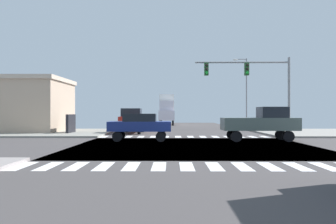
{
  "coord_description": "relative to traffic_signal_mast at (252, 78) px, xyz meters",
  "views": [
    {
      "loc": [
        -1.31,
        -19.09,
        1.94
      ],
      "look_at": [
        -1.58,
        8.91,
        2.01
      ],
      "focal_mm": 34.92,
      "sensor_mm": 36.0,
      "label": 1
    }
  ],
  "objects": [
    {
      "name": "traffic_signal_mast",
      "position": [
        0.0,
        0.0,
        0.0
      ],
      "size": [
        7.66,
        0.55,
        6.41
      ],
      "color": "gray",
      "rests_on": "ground"
    },
    {
      "name": "pickup_queued_2",
      "position": [
        -0.24,
        -3.73,
        -3.48
      ],
      "size": [
        5.1,
        2.0,
        2.35
      ],
      "rotation": [
        0.0,
        0.0,
        4.71
      ],
      "color": "black",
      "rests_on": "ground"
    },
    {
      "name": "street_lamp",
      "position": [
        2.6,
        14.12,
        0.36
      ],
      "size": [
        1.78,
        0.32,
        8.67
      ],
      "color": "gray",
      "rests_on": "ground"
    },
    {
      "name": "box_truck_outer_2",
      "position": [
        -7.19,
        25.9,
        -2.21
      ],
      "size": [
        2.4,
        7.2,
        4.85
      ],
      "rotation": [
        0.0,
        0.0,
        3.14
      ],
      "color": "black",
      "rests_on": "ground"
    },
    {
      "name": "pickup_farside_1",
      "position": [
        -10.19,
        4.7,
        -3.48
      ],
      "size": [
        2.0,
        5.1,
        2.35
      ],
      "rotation": [
        0.0,
        0.0,
        3.14
      ],
      "color": "black",
      "rests_on": "ground"
    },
    {
      "name": "sidewalk_corner_ne",
      "position": [
        7.81,
        4.77,
        -4.71
      ],
      "size": [
        12.0,
        12.0,
        0.14
      ],
      "color": "gray",
      "rests_on": "ground"
    },
    {
      "name": "bank_building",
      "position": [
        -22.6,
        6.09,
        -2.08
      ],
      "size": [
        12.65,
        7.68,
        5.37
      ],
      "color": "tan",
      "rests_on": "ground"
    },
    {
      "name": "crosswalk_near",
      "position": [
        -5.44,
        -14.53,
        -4.77
      ],
      "size": [
        13.5,
        2.0,
        0.01
      ],
      "color": "white",
      "rests_on": "ground"
    },
    {
      "name": "sidewalk_corner_nw",
      "position": [
        -18.19,
        4.77,
        -4.71
      ],
      "size": [
        12.0,
        12.0,
        0.14
      ],
      "color": "gray",
      "rests_on": "ground"
    },
    {
      "name": "ground",
      "position": [
        -5.19,
        -7.23,
        -4.8
      ],
      "size": [
        90.0,
        90.0,
        0.05
      ],
      "color": "#444040"
    },
    {
      "name": "sedan_crossing_2",
      "position": [
        -8.67,
        -3.73,
        -3.66
      ],
      "size": [
        4.3,
        1.8,
        1.88
      ],
      "rotation": [
        0.0,
        0.0,
        4.71
      ],
      "color": "black",
      "rests_on": "ground"
    },
    {
      "name": "crosswalk_far",
      "position": [
        -5.44,
        0.07,
        -4.77
      ],
      "size": [
        13.5,
        2.0,
        0.01
      ],
      "color": "white",
      "rests_on": "ground"
    }
  ]
}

